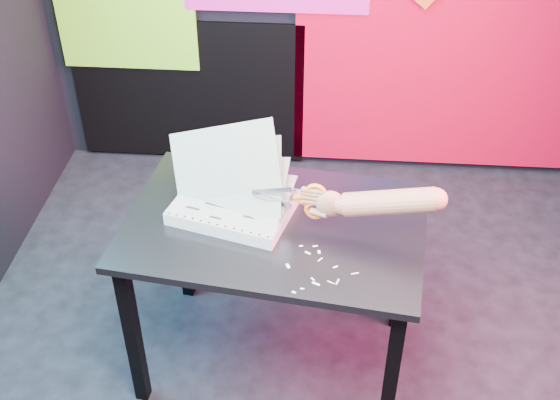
{
  "coord_description": "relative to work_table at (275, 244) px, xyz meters",
  "views": [
    {
      "loc": [
        0.04,
        -2.0,
        2.37
      ],
      "look_at": [
        -0.11,
        -0.04,
        0.87
      ],
      "focal_mm": 45.0,
      "sensor_mm": 36.0,
      "label": 1
    }
  ],
  "objects": [
    {
      "name": "work_table",
      "position": [
        0.0,
        0.0,
        0.0
      ],
      "size": [
        1.18,
        0.86,
        0.75
      ],
      "rotation": [
        0.0,
        0.0,
        -0.13
      ],
      "color": "black",
      "rests_on": "ground"
    },
    {
      "name": "printout_stack",
      "position": [
        -0.16,
        0.05,
        0.14
      ],
      "size": [
        0.5,
        0.41,
        0.39
      ],
      "rotation": [
        0.0,
        0.0,
        -0.28
      ],
      "color": "silver",
      "rests_on": "work_table"
    },
    {
      "name": "scissors",
      "position": [
        0.13,
        -0.04,
        0.24
      ],
      "size": [
        0.27,
        0.05,
        0.15
      ],
      "rotation": [
        0.0,
        0.0,
        -0.16
      ],
      "color": "#8E94A8",
      "rests_on": "printout_stack"
    },
    {
      "name": "backdrop",
      "position": [
        0.19,
        1.48,
        0.31
      ],
      "size": [
        2.88,
        0.05,
        2.08
      ],
      "color": "#BE0426",
      "rests_on": "ground"
    },
    {
      "name": "paper_clippings",
      "position": [
        0.16,
        -0.24,
        0.1
      ],
      "size": [
        0.25,
        0.24,
        0.0
      ],
      "color": "silver",
      "rests_on": "work_table"
    },
    {
      "name": "hand_forearm",
      "position": [
        0.36,
        -0.07,
        0.27
      ],
      "size": [
        0.48,
        0.14,
        0.18
      ],
      "rotation": [
        0.0,
        0.0,
        -0.16
      ],
      "color": "#B8755C",
      "rests_on": "work_table"
    },
    {
      "name": "room",
      "position": [
        0.13,
        0.02,
        0.7
      ],
      "size": [
        3.01,
        3.01,
        2.71
      ],
      "color": "#242630",
      "rests_on": "ground"
    }
  ]
}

